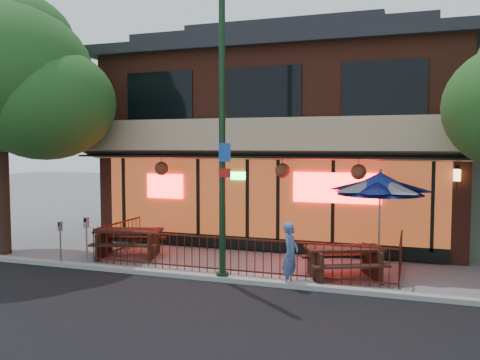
{
  "coord_description": "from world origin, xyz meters",
  "views": [
    {
      "loc": [
        4.47,
        -12.08,
        3.39
      ],
      "look_at": [
        -0.36,
        2.0,
        2.35
      ],
      "focal_mm": 38.0,
      "sensor_mm": 36.0,
      "label": 1
    }
  ],
  "objects_px": {
    "pedestrian": "(290,254)",
    "parking_meter_near": "(86,233)",
    "picnic_table_right": "(344,258)",
    "parking_meter_far": "(60,236)",
    "street_tree_left": "(3,70)",
    "picnic_table_left": "(129,239)",
    "patio_umbrella": "(380,183)",
    "street_light": "(222,154)"
  },
  "relations": [
    {
      "from": "pedestrian",
      "to": "parking_meter_near",
      "type": "distance_m",
      "value": 5.73
    },
    {
      "from": "picnic_table_right",
      "to": "parking_meter_far",
      "type": "xyz_separation_m",
      "value": [
        -7.66,
        -1.18,
        0.32
      ]
    },
    {
      "from": "parking_meter_far",
      "to": "street_tree_left",
      "type": "bearing_deg",
      "value": 161.91
    },
    {
      "from": "picnic_table_left",
      "to": "picnic_table_right",
      "type": "relative_size",
      "value": 0.98
    },
    {
      "from": "patio_umbrella",
      "to": "parking_meter_far",
      "type": "height_order",
      "value": "patio_umbrella"
    },
    {
      "from": "patio_umbrella",
      "to": "parking_meter_far",
      "type": "xyz_separation_m",
      "value": [
        -8.41,
        -2.88,
        -1.46
      ]
    },
    {
      "from": "street_light",
      "to": "street_tree_left",
      "type": "relative_size",
      "value": 0.87
    },
    {
      "from": "street_light",
      "to": "parking_meter_near",
      "type": "relative_size",
      "value": 4.98
    },
    {
      "from": "street_light",
      "to": "pedestrian",
      "type": "relative_size",
      "value": 4.56
    },
    {
      "from": "patio_umbrella",
      "to": "picnic_table_left",
      "type": "bearing_deg",
      "value": -169.91
    },
    {
      "from": "picnic_table_left",
      "to": "street_light",
      "type": "bearing_deg",
      "value": -22.91
    },
    {
      "from": "street_light",
      "to": "parking_meter_near",
      "type": "distance_m",
      "value": 4.57
    },
    {
      "from": "picnic_table_right",
      "to": "patio_umbrella",
      "type": "height_order",
      "value": "patio_umbrella"
    },
    {
      "from": "parking_meter_near",
      "to": "pedestrian",
      "type": "bearing_deg",
      "value": 0.5
    },
    {
      "from": "street_light",
      "to": "parking_meter_far",
      "type": "height_order",
      "value": "street_light"
    },
    {
      "from": "pedestrian",
      "to": "parking_meter_far",
      "type": "height_order",
      "value": "pedestrian"
    },
    {
      "from": "street_tree_left",
      "to": "pedestrian",
      "type": "distance_m",
      "value": 10.43
    },
    {
      "from": "street_tree_left",
      "to": "patio_umbrella",
      "type": "relative_size",
      "value": 2.97
    },
    {
      "from": "picnic_table_right",
      "to": "parking_meter_far",
      "type": "height_order",
      "value": "parking_meter_far"
    },
    {
      "from": "parking_meter_far",
      "to": "patio_umbrella",
      "type": "bearing_deg",
      "value": 18.91
    },
    {
      "from": "street_tree_left",
      "to": "patio_umbrella",
      "type": "distance_m",
      "value": 11.73
    },
    {
      "from": "picnic_table_right",
      "to": "parking_meter_far",
      "type": "distance_m",
      "value": 7.76
    },
    {
      "from": "picnic_table_left",
      "to": "patio_umbrella",
      "type": "distance_m",
      "value": 7.52
    },
    {
      "from": "picnic_table_right",
      "to": "parking_meter_far",
      "type": "relative_size",
      "value": 1.86
    },
    {
      "from": "picnic_table_right",
      "to": "street_light",
      "type": "bearing_deg",
      "value": -158.86
    },
    {
      "from": "patio_umbrella",
      "to": "pedestrian",
      "type": "relative_size",
      "value": 1.77
    },
    {
      "from": "street_tree_left",
      "to": "picnic_table_left",
      "type": "height_order",
      "value": "street_tree_left"
    },
    {
      "from": "pedestrian",
      "to": "parking_meter_near",
      "type": "xyz_separation_m",
      "value": [
        -5.72,
        -0.05,
        0.19
      ]
    },
    {
      "from": "street_tree_left",
      "to": "parking_meter_near",
      "type": "bearing_deg",
      "value": -12.81
    },
    {
      "from": "picnic_table_left",
      "to": "pedestrian",
      "type": "xyz_separation_m",
      "value": [
        5.32,
        -1.47,
        0.21
      ]
    },
    {
      "from": "street_tree_left",
      "to": "pedestrian",
      "type": "relative_size",
      "value": 5.25
    },
    {
      "from": "street_light",
      "to": "picnic_table_right",
      "type": "xyz_separation_m",
      "value": [
        2.85,
        1.1,
        -2.61
      ]
    },
    {
      "from": "parking_meter_far",
      "to": "street_light",
      "type": "bearing_deg",
      "value": 0.92
    },
    {
      "from": "patio_umbrella",
      "to": "parking_meter_far",
      "type": "relative_size",
      "value": 2.16
    },
    {
      "from": "pedestrian",
      "to": "parking_meter_far",
      "type": "relative_size",
      "value": 1.22
    },
    {
      "from": "picnic_table_right",
      "to": "patio_umbrella",
      "type": "bearing_deg",
      "value": 66.31
    },
    {
      "from": "street_tree_left",
      "to": "picnic_table_left",
      "type": "relative_size",
      "value": 3.5
    },
    {
      "from": "street_light",
      "to": "patio_umbrella",
      "type": "bearing_deg",
      "value": 37.92
    },
    {
      "from": "parking_meter_near",
      "to": "picnic_table_left",
      "type": "bearing_deg",
      "value": 75.25
    },
    {
      "from": "street_tree_left",
      "to": "parking_meter_far",
      "type": "xyz_separation_m",
      "value": [
        2.65,
        -0.87,
        -4.82
      ]
    },
    {
      "from": "picnic_table_left",
      "to": "picnic_table_right",
      "type": "bearing_deg",
      "value": -3.72
    },
    {
      "from": "street_light",
      "to": "patio_umbrella",
      "type": "distance_m",
      "value": 4.64
    }
  ]
}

